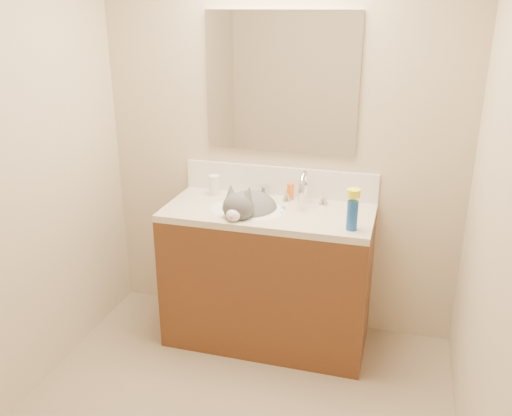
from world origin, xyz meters
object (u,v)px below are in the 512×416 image
Objects in this scene: vanity_cabinet at (268,279)px; pill_bottle at (214,185)px; faucet at (304,191)px; spray_can at (352,215)px; basin at (247,220)px; silver_jar at (264,191)px; amber_bottle at (290,191)px; cat at (248,212)px.

pill_bottle reaches higher than vanity_cabinet.
faucet is at bearing 37.29° from vanity_cabinet.
spray_can is (0.31, -0.31, -0.01)m from faucet.
basin reaches higher than vanity_cabinet.
pill_bottle is at bearing 159.50° from spray_can.
vanity_cabinet is 0.40m from basin.
silver_jar is (0.04, 0.24, 0.10)m from basin.
basin is 3.66× the size of pill_bottle.
faucet reaches higher than pill_bottle.
amber_bottle is 0.63× the size of spray_can.
faucet is 0.58× the size of cat.
basin is (-0.12, -0.03, 0.38)m from vanity_cabinet.
cat reaches higher than silver_jar.
spray_can is (0.41, -0.37, 0.03)m from amber_bottle.
vanity_cabinet is 0.45m from cat.
silver_jar is at bearing 111.02° from vanity_cabinet.
pill_bottle is at bearing -170.44° from silver_jar.
basin is at bearing -150.88° from faucet.
vanity_cabinet is 4.29× the size of faucet.
vanity_cabinet is 2.67× the size of basin.
cat reaches higher than amber_bottle.
silver_jar is at bearing 164.10° from faucet.
basin is at bearing 167.20° from spray_can.
cat reaches higher than spray_can.
vanity_cabinet is 0.66m from pill_bottle.
vanity_cabinet is at bearing -142.71° from faucet.
silver_jar is at bearing 9.56° from pill_bottle.
spray_can reaches higher than silver_jar.
pill_bottle reaches higher than amber_bottle.
cat is at bearing -97.98° from silver_jar.
pill_bottle is 0.47m from amber_bottle.
vanity_cabinet is at bearing -112.90° from amber_bottle.
pill_bottle is (-0.57, 0.02, -0.02)m from faucet.
faucet reaches higher than silver_jar.
cat is 7.33× the size of silver_jar.
spray_can is at bearing -12.80° from basin.
pill_bottle is 0.31m from silver_jar.
pill_bottle is 1.22× the size of amber_bottle.
faucet reaches higher than vanity_cabinet.
faucet is 0.44m from spray_can.
silver_jar is 0.65× the size of amber_bottle.
basin is 0.65m from spray_can.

